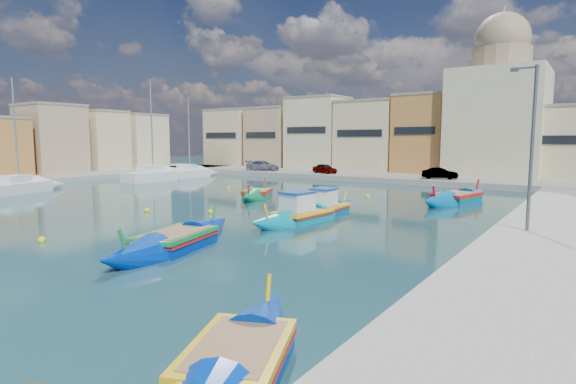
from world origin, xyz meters
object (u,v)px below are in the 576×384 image
Objects in this scene: church_block at (499,107)px; luzzu_cyan_mid at (457,199)px; yacht_north at (198,173)px; quay_street_lamp at (531,147)px; yacht_mid at (33,187)px; yacht_midnorth at (163,176)px; luzzu_blue_cabin at (327,209)px; luzzu_blue_south at (176,242)px; luzzu_turquoise_cabin at (302,216)px; luzzu_green at (257,195)px; luzzu_cyan_south at (238,363)px.

church_block is 24.36m from luzzu_cyan_mid.
yacht_north is at bearing 169.58° from luzzu_cyan_mid.
yacht_mid is (-39.65, -3.08, -3.91)m from quay_street_lamp.
luzzu_cyan_mid is 36.58m from yacht_mid.
yacht_midnorth is (-39.14, 11.39, -3.85)m from quay_street_lamp.
luzzu_blue_cabin reaches higher than luzzu_blue_south.
yacht_north is (-28.36, 19.08, 0.09)m from luzzu_turquoise_cabin.
yacht_north is (-19.46, 12.13, 0.17)m from luzzu_green.
church_block reaches higher than yacht_mid.
quay_street_lamp reaches higher than luzzu_cyan_south.
quay_street_lamp is 1.08× the size of luzzu_blue_cabin.
yacht_midnorth is (-27.95, 13.20, 0.16)m from luzzu_turquoise_cabin.
quay_street_lamp reaches higher than luzzu_blue_south.
quay_street_lamp is 0.82× the size of luzzu_cyan_mid.
luzzu_cyan_south is (-3.03, -16.69, -4.10)m from quay_street_lamp.
luzzu_turquoise_cabin is 28.49m from yacht_mid.
quay_street_lamp is 0.85× the size of luzzu_blue_south.
luzzu_blue_cabin is at bearing 92.47° from luzzu_turquoise_cabin.
luzzu_cyan_mid is 1.28× the size of luzzu_green.
church_block is at bearing 102.35° from quay_street_lamp.
luzzu_cyan_mid is 27.93m from luzzu_cyan_south.
yacht_midnorth is at bearing -86.09° from yacht_north.
yacht_midnorth is at bearing 154.72° from luzzu_turquoise_cabin.
church_block is 45.27m from luzzu_blue_south.
luzzu_blue_cabin is at bearing 114.85° from luzzu_cyan_south.
yacht_mid is (-32.20, -37.08, -7.98)m from church_block.
luzzu_cyan_mid is 33.22m from yacht_midnorth.
church_block is at bearing 83.27° from luzzu_blue_cabin.
quay_street_lamp is 0.74× the size of yacht_mid.
luzzu_turquoise_cabin is (-3.74, -35.81, -8.07)m from church_block.
luzzu_green is (-12.63, -28.86, -8.16)m from church_block.
luzzu_green is (-8.76, 3.95, -0.07)m from luzzu_blue_cabin.
quay_street_lamp is 12.06m from luzzu_blue_cabin.
yacht_mid is (-19.57, -8.22, 0.17)m from luzzu_green.
quay_street_lamp is 39.96m from yacht_mid.
luzzu_green is at bearing -31.93° from yacht_north.
luzzu_green is (-20.08, 5.14, -4.08)m from quay_street_lamp.
yacht_mid is at bearing -157.22° from luzzu_green.
luzzu_blue_cabin reaches higher than luzzu_cyan_mid.
luzzu_turquoise_cabin is at bearing -95.96° from church_block.
luzzu_blue_south reaches higher than luzzu_green.
yacht_midnorth reaches higher than luzzu_cyan_mid.
luzzu_blue_south is at bearing -38.81° from yacht_midnorth.
quay_street_lamp is 13.20m from luzzu_cyan_mid.
luzzu_cyan_mid is 0.90× the size of yacht_mid.
luzzu_blue_cabin is at bearing 8.57° from yacht_mid.
yacht_mid is at bearing -130.98° from church_block.
luzzu_turquoise_cabin reaches higher than luzzu_cyan_mid.
luzzu_green is at bearing -157.23° from luzzu_cyan_mid.
luzzu_cyan_mid is 22.27m from luzzu_blue_south.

